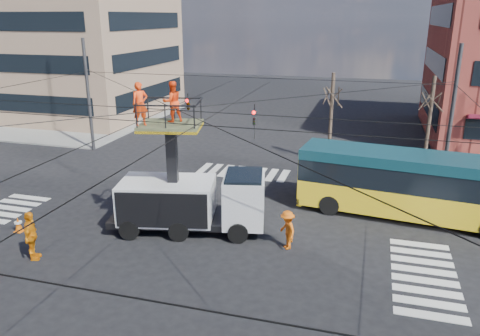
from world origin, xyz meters
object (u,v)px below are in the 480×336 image
object	(u,v)px
city_bus	(416,185)
flagger	(287,230)
worker_ground	(31,236)
traffic_cone	(18,224)
utility_truck	(191,186)

from	to	relation	value
city_bus	flagger	xyz separation A→B (m)	(-5.35, -4.81, -0.87)
worker_ground	flagger	bearing A→B (deg)	-92.84
traffic_cone	worker_ground	xyz separation A→B (m)	(2.39, -1.96, 0.68)
utility_truck	city_bus	xyz separation A→B (m)	(9.90, 4.19, -0.44)
traffic_cone	worker_ground	bearing A→B (deg)	-39.31
flagger	utility_truck	bearing A→B (deg)	-132.18
city_bus	flagger	size ratio (longest dim) A/B	6.64
utility_truck	worker_ground	distance (m)	6.86
worker_ground	flagger	world-z (taller)	worker_ground
worker_ground	flagger	distance (m)	10.42
city_bus	worker_ground	bearing A→B (deg)	-143.49
traffic_cone	worker_ground	world-z (taller)	worker_ground
worker_ground	city_bus	bearing A→B (deg)	-84.33
utility_truck	traffic_cone	bearing A→B (deg)	-174.66
utility_truck	city_bus	distance (m)	10.76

